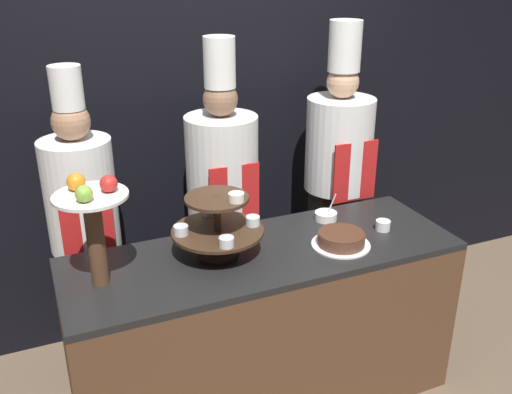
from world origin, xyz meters
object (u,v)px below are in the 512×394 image
tiered_stand (218,224)px  chef_center_left (223,193)px  fruit_pedestal (93,216)px  serving_bowl_far (326,216)px  cup_white (383,225)px  chef_center_right (338,170)px  cake_round (341,239)px  chef_left (84,221)px

tiered_stand → chef_center_left: (0.21, 0.52, -0.07)m
fruit_pedestal → serving_bowl_far: size_ratio=3.46×
cup_white → chef_center_right: bearing=82.8°
fruit_pedestal → serving_bowl_far: (1.25, 0.18, -0.31)m
cake_round → cup_white: cake_round is taller
chef_center_right → tiered_stand: bearing=-151.8°
cake_round → chef_center_left: (-0.38, 0.67, 0.05)m
fruit_pedestal → chef_center_right: size_ratio=0.26×
fruit_pedestal → chef_left: chef_left is taller
tiered_stand → fruit_pedestal: (-0.57, -0.04, 0.17)m
serving_bowl_far → chef_center_left: 0.60m
cup_white → serving_bowl_far: size_ratio=0.53×
cake_round → cup_white: (0.30, 0.07, -0.01)m
cup_white → chef_left: 1.58m
tiered_stand → fruit_pedestal: 0.60m
cake_round → chef_center_left: 0.78m
serving_bowl_far → tiered_stand: bearing=-168.3°
chef_center_left → chef_center_right: chef_center_right is taller
chef_center_left → cake_round: bearing=-60.3°
tiered_stand → chef_left: size_ratio=0.25×
serving_bowl_far → chef_left: (-1.24, 0.38, 0.04)m
chef_center_left → cup_white: bearing=-41.8°
cup_white → serving_bowl_far: serving_bowl_far is taller
cup_white → cake_round: bearing=-167.6°
tiered_stand → fruit_pedestal: fruit_pedestal is taller
chef_center_right → serving_bowl_far: bearing=-127.7°
cup_white → chef_center_left: 0.91m
tiered_stand → cup_white: tiered_stand is taller
tiered_stand → chef_left: chef_left is taller
fruit_pedestal → cake_round: 1.21m
tiered_stand → serving_bowl_far: bearing=11.7°
cup_white → chef_center_right: 0.62m
fruit_pedestal → chef_left: (0.01, 0.56, -0.27)m
serving_bowl_far → cup_white: bearing=-46.7°
tiered_stand → fruit_pedestal: bearing=-176.0°
fruit_pedestal → cake_round: fruit_pedestal is taller
chef_center_left → chef_center_right: bearing=0.0°
chef_center_left → serving_bowl_far: bearing=-39.3°
serving_bowl_far → chef_center_right: 0.49m
serving_bowl_far → fruit_pedestal: bearing=-171.8°
cake_round → chef_left: bearing=149.9°
serving_bowl_far → chef_left: bearing=163.0°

